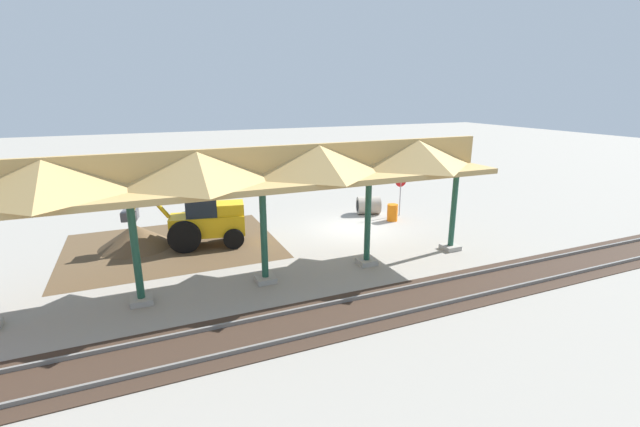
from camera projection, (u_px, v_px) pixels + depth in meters
ground_plane at (354, 228)px, 21.59m from camera, size 120.00×120.00×0.00m
dirt_work_zone at (173, 246)px, 19.16m from camera, size 9.03×7.00×0.01m
platform_canopy at (261, 168)px, 14.41m from camera, size 17.93×3.20×4.90m
rail_tracks at (456, 290)px, 14.84m from camera, size 60.00×2.58×0.15m
stop_sign at (401, 185)px, 23.39m from camera, size 0.76×0.08×2.40m
backhoe at (204, 218)px, 18.88m from camera, size 5.17×2.22×2.82m
dirt_mound at (136, 246)px, 19.07m from camera, size 6.32×6.32×2.05m
concrete_pipe at (368, 205)px, 24.07m from camera, size 1.49×1.32×0.99m
traffic_barrel at (392, 213)px, 22.78m from camera, size 0.56×0.56×0.90m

